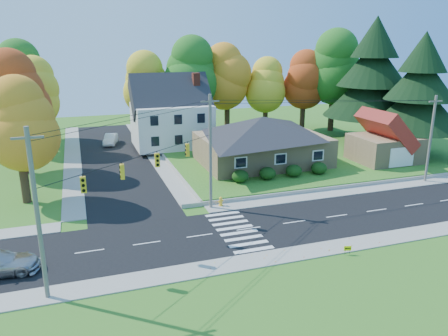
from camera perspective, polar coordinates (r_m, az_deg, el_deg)
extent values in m
plane|color=#3D7923|center=(34.64, 3.24, -7.93)|extent=(120.00, 120.00, 0.00)
cube|color=black|center=(34.64, 3.24, -7.91)|extent=(90.00, 8.00, 0.02)
cube|color=black|center=(57.18, -14.17, 1.41)|extent=(8.00, 44.00, 0.02)
cube|color=#9C9A90|center=(38.94, 0.49, -5.03)|extent=(90.00, 2.00, 0.08)
cube|color=#9C9A90|center=(30.52, 6.81, -11.47)|extent=(90.00, 2.00, 0.08)
cube|color=#3D7923|center=(57.82, 7.46, 2.18)|extent=(30.00, 30.00, 0.50)
cube|color=tan|center=(50.92, 4.93, 2.48)|extent=(14.00, 10.00, 3.20)
pyramid|color=#26262B|center=(50.35, 5.00, 5.46)|extent=(14.60, 10.60, 2.20)
cube|color=silver|center=(59.49, -6.85, 5.61)|extent=(10.00, 8.00, 5.60)
pyramid|color=#26262B|center=(58.89, -6.98, 9.44)|extent=(10.40, 8.40, 2.40)
cube|color=brown|center=(59.97, -3.62, 7.72)|extent=(0.90, 0.90, 9.60)
cube|color=tan|center=(54.81, 20.20, 2.41)|extent=(7.00, 6.00, 3.00)
pyramid|color=maroon|center=(54.35, 20.44, 4.76)|extent=(7.30, 6.30, 1.60)
cube|color=silver|center=(52.63, 22.22, 1.32)|extent=(3.20, 0.10, 2.20)
ellipsoid|color=#163A10|center=(43.81, 2.13, -1.07)|extent=(1.70, 1.70, 1.27)
ellipsoid|color=#163A10|center=(44.93, 5.71, -0.70)|extent=(1.70, 1.70, 1.27)
ellipsoid|color=#163A10|center=(46.21, 9.10, -0.34)|extent=(1.70, 1.70, 1.27)
ellipsoid|color=#163A10|center=(47.64, 12.30, -0.01)|extent=(1.70, 1.70, 1.27)
cylinder|color=#666059|center=(25.87, -23.16, -5.92)|extent=(0.26, 0.26, 10.00)
cube|color=#666059|center=(24.65, -24.29, 3.62)|extent=(1.60, 0.12, 0.12)
cylinder|color=#666059|center=(37.16, -1.78, 1.95)|extent=(0.26, 0.26, 10.00)
cube|color=#666059|center=(36.32, -1.84, 8.69)|extent=(1.60, 0.12, 0.12)
cylinder|color=#666059|center=(49.35, 25.36, 3.37)|extent=(0.26, 0.26, 9.00)
cube|color=#666059|center=(48.73, 25.92, 7.84)|extent=(1.60, 0.12, 0.12)
cube|color=gold|center=(27.32, -17.91, -2.09)|extent=(0.34, 0.26, 1.00)
cube|color=gold|center=(29.34, -13.15, -0.47)|extent=(0.26, 0.34, 1.00)
cube|color=gold|center=(31.73, -8.71, 1.03)|extent=(0.34, 0.26, 1.00)
cube|color=gold|center=(34.42, -4.80, 2.37)|extent=(0.26, 0.34, 1.00)
cylinder|color=black|center=(30.48, -10.66, 1.57)|extent=(13.02, 10.43, 0.04)
cylinder|color=#3F2A19|center=(64.97, -9.70, 6.30)|extent=(0.80, 0.80, 5.40)
sphere|color=gold|center=(64.42, -9.87, 9.72)|extent=(6.72, 6.72, 6.72)
sphere|color=gold|center=(64.26, -9.94, 11.21)|extent=(5.91, 5.91, 5.91)
sphere|color=gold|center=(64.14, -10.02, 12.70)|extent=(5.11, 5.11, 5.11)
cylinder|color=#3F2A19|center=(65.12, -4.33, 6.92)|extent=(0.86, 0.86, 6.30)
sphere|color=#266F1F|center=(64.54, -4.42, 10.90)|extent=(7.84, 7.84, 7.84)
sphere|color=#266F1F|center=(64.39, -4.46, 12.64)|extent=(6.90, 6.90, 6.90)
sphere|color=#266F1F|center=(64.30, -4.50, 14.38)|extent=(5.96, 5.96, 5.96)
cylinder|color=#3F2A19|center=(67.82, 0.41, 7.14)|extent=(0.83, 0.83, 5.85)
sphere|color=orange|center=(67.28, 0.41, 10.70)|extent=(7.28, 7.28, 7.28)
sphere|color=orange|center=(67.12, 0.42, 12.24)|extent=(6.41, 6.41, 6.41)
sphere|color=orange|center=(67.02, 0.42, 13.80)|extent=(5.53, 5.53, 5.53)
cylinder|color=#3F2A19|center=(69.16, 5.42, 6.87)|extent=(0.77, 0.77, 4.95)
sphere|color=gold|center=(68.67, 5.50, 9.81)|extent=(6.16, 6.16, 6.16)
sphere|color=gold|center=(68.52, 5.53, 11.09)|extent=(5.42, 5.42, 5.42)
sphere|color=gold|center=(68.40, 5.57, 12.38)|extent=(4.68, 4.68, 4.68)
cylinder|color=#3F2A19|center=(70.90, 10.22, 7.10)|extent=(0.80, 0.80, 5.40)
sphere|color=#B53F16|center=(70.40, 10.38, 10.24)|extent=(6.72, 6.72, 6.72)
sphere|color=#B53F16|center=(70.25, 10.45, 11.60)|extent=(5.91, 5.91, 5.91)
sphere|color=#B53F16|center=(70.14, 10.52, 12.96)|extent=(5.11, 5.11, 5.11)
cylinder|color=#3F2A19|center=(71.13, 13.88, 7.47)|extent=(0.89, 0.89, 6.75)
sphere|color=#266F1F|center=(70.58, 14.15, 11.38)|extent=(8.40, 8.40, 8.40)
sphere|color=#266F1F|center=(70.45, 14.27, 13.08)|extent=(7.39, 7.39, 7.39)
sphere|color=#266F1F|center=(70.39, 14.39, 14.78)|extent=(6.38, 6.38, 6.38)
cylinder|color=#3F2A19|center=(65.54, 18.23, 4.68)|extent=(0.40, 0.40, 2.88)
cone|color=black|center=(64.75, 18.66, 9.40)|extent=(12.80, 12.80, 6.72)
cone|color=black|center=(64.45, 18.97, 12.78)|extent=(9.60, 9.60, 6.08)
cone|color=black|center=(64.39, 19.27, 15.90)|extent=(6.40, 6.40, 5.44)
cylinder|color=#3F2A19|center=(60.19, 23.48, 3.00)|extent=(0.40, 0.40, 2.52)
cone|color=black|center=(59.39, 24.00, 7.47)|extent=(11.20, 11.20, 5.88)
cone|color=black|center=(59.05, 24.38, 10.68)|extent=(8.40, 8.40, 5.32)
cone|color=black|center=(58.91, 24.73, 13.65)|extent=(5.60, 5.60, 4.76)
cylinder|color=#3F2A19|center=(43.17, -24.67, -1.00)|extent=(0.77, 0.77, 4.95)
sphere|color=orange|center=(42.34, -25.24, 3.63)|extent=(6.16, 6.16, 6.16)
sphere|color=orange|center=(42.07, -25.49, 5.67)|extent=(5.42, 5.42, 5.42)
sphere|color=orange|center=(41.86, -25.74, 7.74)|extent=(4.68, 4.68, 4.68)
cylinder|color=#3F2A19|center=(52.82, -24.85, 2.44)|extent=(0.83, 0.83, 5.85)
sphere|color=#B53F16|center=(52.08, -25.40, 6.95)|extent=(7.28, 7.28, 7.28)
sphere|color=#B53F16|center=(51.87, -25.65, 8.93)|extent=(6.41, 6.41, 6.41)
sphere|color=#B53F16|center=(51.71, -25.90, 10.92)|extent=(5.53, 5.53, 5.53)
cylinder|color=#3F2A19|center=(62.52, -23.09, 4.38)|extent=(0.80, 0.80, 5.40)
sphere|color=gold|center=(61.92, -23.49, 7.90)|extent=(6.72, 6.72, 6.72)
sphere|color=gold|center=(61.74, -23.67, 9.44)|extent=(5.91, 5.91, 5.91)
sphere|color=gold|center=(61.60, -23.85, 10.99)|extent=(5.11, 5.11, 5.11)
cylinder|color=#3F2A19|center=(70.47, -24.35, 5.82)|extent=(0.86, 0.86, 6.30)
sphere|color=#266F1F|center=(69.91, -24.79, 9.48)|extent=(7.84, 7.84, 7.84)
sphere|color=#266F1F|center=(69.75, -24.98, 11.07)|extent=(6.90, 6.90, 6.90)
sphere|color=#266F1F|center=(69.65, -25.18, 12.67)|extent=(5.96, 5.96, 5.96)
imported|color=silver|center=(64.14, -14.59, 3.65)|extent=(2.51, 4.65, 1.45)
cylinder|color=yellow|center=(39.04, -0.42, -4.95)|extent=(0.40, 0.40, 0.11)
cylinder|color=yellow|center=(38.92, -0.43, -4.49)|extent=(0.27, 0.27, 0.61)
sphere|color=yellow|center=(38.79, -0.43, -3.99)|extent=(0.29, 0.29, 0.29)
cylinder|color=yellow|center=(38.88, -0.43, -4.34)|extent=(0.52, 0.27, 0.13)
cylinder|color=black|center=(31.67, 15.52, -10.55)|extent=(0.02, 0.02, 0.43)
cylinder|color=black|center=(31.87, 16.10, -10.42)|extent=(0.02, 0.02, 0.43)
cube|color=#FFFA00|center=(31.66, 15.85, -10.07)|extent=(0.51, 0.16, 0.35)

